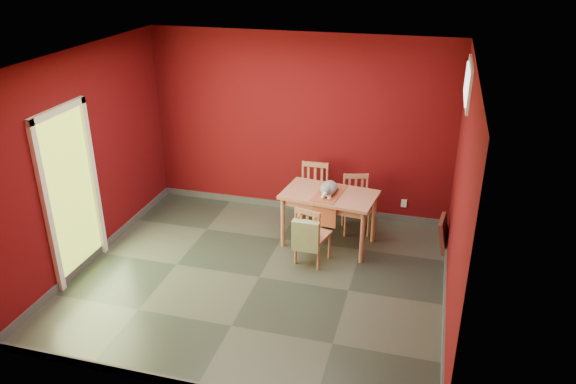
% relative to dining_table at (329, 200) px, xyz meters
% --- Properties ---
extents(ground, '(4.50, 4.50, 0.00)m').
position_rel_dining_table_xyz_m(ground, '(-0.66, -1.05, -0.67)').
color(ground, '#2D342D').
rests_on(ground, ground).
extents(room_shell, '(4.50, 4.50, 4.50)m').
position_rel_dining_table_xyz_m(room_shell, '(-0.66, -1.05, -0.62)').
color(room_shell, '#4F080B').
rests_on(room_shell, ground).
extents(doorway, '(0.06, 1.01, 2.13)m').
position_rel_dining_table_xyz_m(doorway, '(-2.89, -1.45, 0.45)').
color(doorway, '#B7D838').
rests_on(doorway, ground).
extents(window, '(0.05, 0.90, 0.50)m').
position_rel_dining_table_xyz_m(window, '(1.57, -0.05, 1.68)').
color(window, white).
rests_on(window, room_shell).
extents(outlet_plate, '(0.08, 0.02, 0.12)m').
position_rel_dining_table_xyz_m(outlet_plate, '(0.94, 0.94, -0.37)').
color(outlet_plate, silver).
rests_on(outlet_plate, room_shell).
extents(dining_table, '(1.31, 0.86, 0.77)m').
position_rel_dining_table_xyz_m(dining_table, '(0.00, 0.00, 0.00)').
color(dining_table, '#AD6C51').
rests_on(dining_table, ground).
extents(table_runner, '(0.40, 0.70, 0.33)m').
position_rel_dining_table_xyz_m(table_runner, '(0.00, -0.11, 0.04)').
color(table_runner, '#9A4429').
rests_on(table_runner, dining_table).
extents(chair_far_left, '(0.43, 0.43, 0.90)m').
position_rel_dining_table_xyz_m(chair_far_left, '(-0.35, 0.59, -0.21)').
color(chair_far_left, '#AD6C51').
rests_on(chair_far_left, ground).
extents(chair_far_right, '(0.47, 0.47, 0.82)m').
position_rel_dining_table_xyz_m(chair_far_right, '(0.29, 0.51, -0.25)').
color(chair_far_right, '#AD6C51').
rests_on(chair_far_right, ground).
extents(chair_near, '(0.46, 0.46, 0.81)m').
position_rel_dining_table_xyz_m(chair_near, '(-0.12, -0.53, -0.25)').
color(chair_near, '#AD6C51').
rests_on(chair_near, ground).
extents(tote_bag, '(0.34, 0.20, 0.47)m').
position_rel_dining_table_xyz_m(tote_bag, '(-0.15, -0.73, -0.18)').
color(tote_bag, '#90A067').
rests_on(tote_bag, chair_near).
extents(cat, '(0.28, 0.47, 0.22)m').
position_rel_dining_table_xyz_m(cat, '(-0.01, -0.01, 0.21)').
color(cat, slate).
rests_on(cat, table_runner).
extents(picture_frame, '(0.19, 0.45, 0.44)m').
position_rel_dining_table_xyz_m(picture_frame, '(1.53, 0.31, -0.45)').
color(picture_frame, '#5C2C22').
rests_on(picture_frame, ground).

